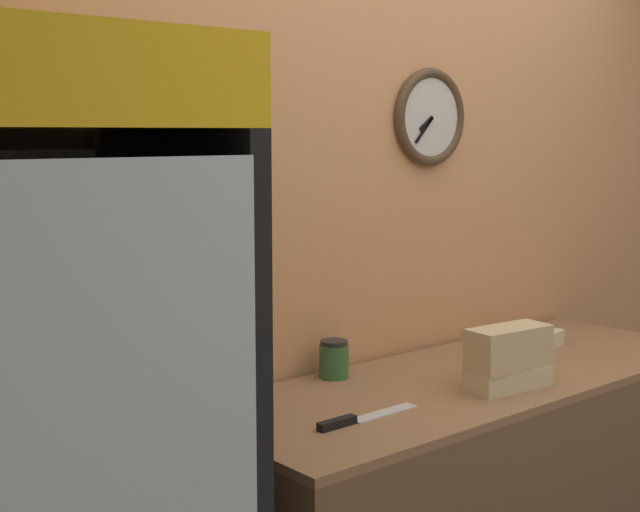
{
  "coord_description": "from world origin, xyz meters",
  "views": [
    {
      "loc": [
        -2.11,
        -0.87,
        1.66
      ],
      "look_at": [
        -0.58,
        0.94,
        1.33
      ],
      "focal_mm": 50.0,
      "sensor_mm": 36.0,
      "label": 1
    }
  ],
  "objects_px": {
    "sandwich_stack_middle": "(508,358)",
    "condiment_jar": "(334,359)",
    "sandwich_stack_top": "(509,337)",
    "chefs_knife": "(355,419)",
    "sandwich_flat_left": "(533,342)",
    "beverage_cooler": "(43,445)",
    "sandwich_stack_bottom": "(508,378)"
  },
  "relations": [
    {
      "from": "sandwich_stack_middle",
      "to": "condiment_jar",
      "type": "bearing_deg",
      "value": 126.34
    },
    {
      "from": "sandwich_stack_top",
      "to": "chefs_knife",
      "type": "distance_m",
      "value": 0.57
    },
    {
      "from": "chefs_knife",
      "to": "condiment_jar",
      "type": "height_order",
      "value": "condiment_jar"
    },
    {
      "from": "sandwich_stack_middle",
      "to": "condiment_jar",
      "type": "height_order",
      "value": "sandwich_stack_middle"
    },
    {
      "from": "sandwich_stack_middle",
      "to": "chefs_knife",
      "type": "bearing_deg",
      "value": 173.25
    },
    {
      "from": "sandwich_flat_left",
      "to": "chefs_knife",
      "type": "relative_size",
      "value": 0.82
    },
    {
      "from": "condiment_jar",
      "to": "beverage_cooler",
      "type": "bearing_deg",
      "value": -166.92
    },
    {
      "from": "sandwich_stack_top",
      "to": "chefs_knife",
      "type": "xyz_separation_m",
      "value": [
        -0.55,
        0.07,
        -0.15
      ]
    },
    {
      "from": "sandwich_stack_bottom",
      "to": "chefs_knife",
      "type": "height_order",
      "value": "sandwich_stack_bottom"
    },
    {
      "from": "sandwich_stack_bottom",
      "to": "beverage_cooler",
      "type": "bearing_deg",
      "value": 172.23
    },
    {
      "from": "beverage_cooler",
      "to": "chefs_knife",
      "type": "relative_size",
      "value": 5.46
    },
    {
      "from": "sandwich_stack_middle",
      "to": "sandwich_stack_top",
      "type": "distance_m",
      "value": 0.06
    },
    {
      "from": "beverage_cooler",
      "to": "sandwich_stack_top",
      "type": "bearing_deg",
      "value": -7.77
    },
    {
      "from": "beverage_cooler",
      "to": "sandwich_stack_middle",
      "type": "height_order",
      "value": "beverage_cooler"
    },
    {
      "from": "sandwich_stack_bottom",
      "to": "sandwich_stack_top",
      "type": "xyz_separation_m",
      "value": [
        0.0,
        0.0,
        0.12
      ]
    },
    {
      "from": "sandwich_stack_top",
      "to": "condiment_jar",
      "type": "relative_size",
      "value": 2.33
    },
    {
      "from": "sandwich_stack_middle",
      "to": "condiment_jar",
      "type": "relative_size",
      "value": 2.32
    },
    {
      "from": "beverage_cooler",
      "to": "chefs_knife",
      "type": "height_order",
      "value": "beverage_cooler"
    },
    {
      "from": "beverage_cooler",
      "to": "sandwich_stack_top",
      "type": "distance_m",
      "value": 1.35
    },
    {
      "from": "sandwich_stack_top",
      "to": "sandwich_flat_left",
      "type": "distance_m",
      "value": 0.52
    },
    {
      "from": "sandwich_flat_left",
      "to": "condiment_jar",
      "type": "height_order",
      "value": "condiment_jar"
    },
    {
      "from": "beverage_cooler",
      "to": "sandwich_flat_left",
      "type": "xyz_separation_m",
      "value": [
        1.79,
        0.06,
        -0.06
      ]
    },
    {
      "from": "sandwich_flat_left",
      "to": "chefs_knife",
      "type": "height_order",
      "value": "sandwich_flat_left"
    },
    {
      "from": "sandwich_stack_middle",
      "to": "sandwich_flat_left",
      "type": "xyz_separation_m",
      "value": [
        0.45,
        0.24,
        -0.06
      ]
    },
    {
      "from": "condiment_jar",
      "to": "sandwich_flat_left",
      "type": "bearing_deg",
      "value": -13.4
    },
    {
      "from": "sandwich_flat_left",
      "to": "sandwich_stack_middle",
      "type": "bearing_deg",
      "value": -151.84
    },
    {
      "from": "chefs_knife",
      "to": "beverage_cooler",
      "type": "bearing_deg",
      "value": 171.53
    },
    {
      "from": "sandwich_stack_bottom",
      "to": "chefs_knife",
      "type": "xyz_separation_m",
      "value": [
        -0.55,
        0.07,
        -0.02
      ]
    },
    {
      "from": "sandwich_stack_top",
      "to": "sandwich_stack_bottom",
      "type": "bearing_deg",
      "value": 0.0
    },
    {
      "from": "beverage_cooler",
      "to": "chefs_knife",
      "type": "distance_m",
      "value": 0.8
    },
    {
      "from": "beverage_cooler",
      "to": "sandwich_flat_left",
      "type": "distance_m",
      "value": 1.79
    },
    {
      "from": "sandwich_stack_top",
      "to": "sandwich_flat_left",
      "type": "relative_size",
      "value": 0.97
    }
  ]
}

